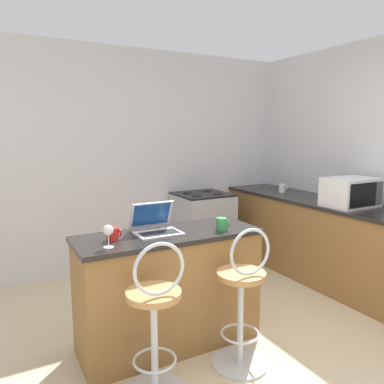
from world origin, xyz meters
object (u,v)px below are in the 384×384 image
object	(u,v)px
bar_stool_near	(155,324)
microwave	(351,192)
mug_green	(221,224)
mug_red	(113,234)
laptop	(155,225)
bar_stool_far	(242,302)
mug_white	(282,188)
wine_glass_short	(108,231)
stove_range	(203,229)

from	to	relation	value
bar_stool_near	microwave	distance (m)	2.49
mug_green	mug_red	world-z (taller)	mug_green
laptop	microwave	xyz separation A→B (m)	(2.12, -0.03, 0.09)
bar_stool_far	laptop	size ratio (longest dim) A/B	3.05
mug_red	mug_white	world-z (taller)	mug_white
wine_glass_short	mug_white	world-z (taller)	wine_glass_short
laptop	mug_green	bearing A→B (deg)	-23.35
wine_glass_short	stove_range	bearing A→B (deg)	44.33
laptop	mug_green	distance (m)	0.50
bar_stool_near	laptop	bearing A→B (deg)	66.35
microwave	mug_green	world-z (taller)	microwave
stove_range	mug_green	world-z (taller)	mug_green
microwave	stove_range	bearing A→B (deg)	122.81
mug_white	stove_range	bearing A→B (deg)	157.15
laptop	wine_glass_short	bearing A→B (deg)	-153.08
laptop	mug_red	xyz separation A→B (m)	(-0.35, -0.06, -0.01)
mug_green	mug_white	distance (m)	2.06
bar_stool_far	mug_red	xyz separation A→B (m)	(-0.75, 0.51, 0.46)
mug_white	mug_red	bearing A→B (deg)	-157.10
microwave	stove_range	size ratio (longest dim) A/B	0.58
laptop	stove_range	size ratio (longest dim) A/B	0.37
mug_green	bar_stool_far	bearing A→B (deg)	-99.11
stove_range	wine_glass_short	distance (m)	2.35
mug_white	bar_stool_far	bearing A→B (deg)	-138.11
microwave	bar_stool_far	bearing A→B (deg)	-162.67
bar_stool_near	mug_red	distance (m)	0.69
mug_green	microwave	bearing A→B (deg)	5.91
laptop	bar_stool_near	bearing A→B (deg)	-113.65
bar_stool_near	microwave	world-z (taller)	microwave
bar_stool_near	wine_glass_short	size ratio (longest dim) A/B	6.69
mug_red	mug_white	xyz separation A→B (m)	(2.48, 1.05, 0.01)
bar_stool_far	mug_red	world-z (taller)	bar_stool_far
bar_stool_far	mug_red	bearing A→B (deg)	145.89
mug_white	laptop	bearing A→B (deg)	-155.11
stove_range	mug_green	bearing A→B (deg)	-115.42
bar_stool_far	laptop	distance (m)	0.84
stove_range	mug_white	bearing A→B (deg)	-22.85
laptop	stove_range	world-z (taller)	laptop
mug_green	wine_glass_short	world-z (taller)	wine_glass_short
bar_stool_far	stove_range	distance (m)	2.11
laptop	mug_white	bearing A→B (deg)	24.89
wine_glass_short	bar_stool_far	bearing A→B (deg)	-23.09
mug_green	mug_white	world-z (taller)	mug_white
bar_stool_near	mug_white	size ratio (longest dim) A/B	9.73
bar_stool_far	microwave	xyz separation A→B (m)	(1.72, 0.54, 0.56)
wine_glass_short	mug_white	distance (m)	2.83
bar_stool_near	bar_stool_far	world-z (taller)	same
mug_red	microwave	bearing A→B (deg)	0.68
bar_stool_near	wine_glass_short	bearing A→B (deg)	116.17
microwave	mug_white	distance (m)	1.02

